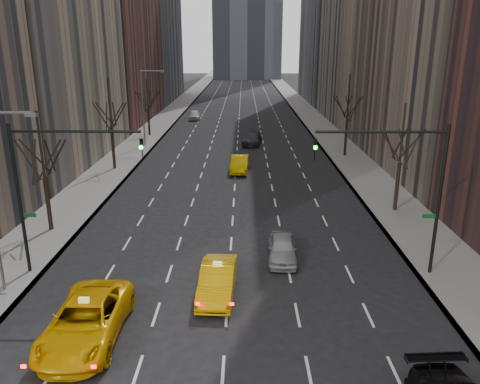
{
  "coord_description": "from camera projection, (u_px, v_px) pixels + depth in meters",
  "views": [
    {
      "loc": [
        0.76,
        -10.77,
        11.82
      ],
      "look_at": [
        0.56,
        15.62,
        3.5
      ],
      "focal_mm": 35.0,
      "sensor_mm": 36.0,
      "label": 1
    }
  ],
  "objects": [
    {
      "name": "taxi_suv",
      "position": [
        86.0,
        321.0,
        19.46
      ],
      "size": [
        2.86,
        6.19,
        1.72
      ],
      "primitive_type": "imported",
      "rotation": [
        0.0,
        0.0,
        -0.0
      ],
      "color": "#E8A804",
      "rests_on": "ground"
    },
    {
      "name": "far_suv_grey",
      "position": [
        252.0,
        139.0,
        57.82
      ],
      "size": [
        2.73,
        5.42,
        1.51
      ],
      "primitive_type": "imported",
      "rotation": [
        0.0,
        0.0,
        -0.12
      ],
      "color": "#2A2A2F",
      "rests_on": "ground"
    },
    {
      "name": "tree_rw_c",
      "position": [
        347.0,
        120.0,
        50.68
      ],
      "size": [
        3.36,
        3.5,
        8.74
      ],
      "color": "black",
      "rests_on": "ground"
    },
    {
      "name": "tree_lw_b",
      "position": [
        45.0,
        177.0,
        29.97
      ],
      "size": [
        3.36,
        3.5,
        7.82
      ],
      "color": "black",
      "rests_on": "ground"
    },
    {
      "name": "tree_lw_c",
      "position": [
        112.0,
        129.0,
        45.13
      ],
      "size": [
        3.36,
        3.5,
        8.74
      ],
      "color": "black",
      "rests_on": "ground"
    },
    {
      "name": "traffic_mast_left",
      "position": [
        49.0,
        176.0,
        23.69
      ],
      "size": [
        6.69,
        0.39,
        8.0
      ],
      "color": "black",
      "rests_on": "ground"
    },
    {
      "name": "tree_rw_b",
      "position": [
        400.0,
        163.0,
        33.61
      ],
      "size": [
        3.36,
        3.5,
        7.82
      ],
      "color": "black",
      "rests_on": "ground"
    },
    {
      "name": "sidewalk_left",
      "position": [
        168.0,
        116.0,
        80.66
      ],
      "size": [
        4.5,
        320.0,
        0.15
      ],
      "primitive_type": "cube",
      "color": "slate",
      "rests_on": "ground"
    },
    {
      "name": "far_taxi",
      "position": [
        240.0,
        164.0,
        45.45
      ],
      "size": [
        1.86,
        4.74,
        1.54
      ],
      "primitive_type": "imported",
      "rotation": [
        0.0,
        0.0,
        -0.05
      ],
      "color": "#E4B304",
      "rests_on": "ground"
    },
    {
      "name": "sidewalk_right",
      "position": [
        310.0,
        116.0,
        80.48
      ],
      "size": [
        4.5,
        320.0,
        0.15
      ],
      "primitive_type": "cube",
      "color": "slate",
      "rests_on": "ground"
    },
    {
      "name": "taxi_sedan",
      "position": [
        218.0,
        280.0,
        22.96
      ],
      "size": [
        1.88,
        4.81,
        1.56
      ],
      "primitive_type": "imported",
      "rotation": [
        0.0,
        0.0,
        -0.05
      ],
      "color": "#DFA004",
      "rests_on": "ground"
    },
    {
      "name": "far_car_white",
      "position": [
        195.0,
        115.0,
        77.23
      ],
      "size": [
        2.0,
        4.49,
        1.5
      ],
      "primitive_type": "imported",
      "rotation": [
        0.0,
        0.0,
        0.05
      ],
      "color": "silver",
      "rests_on": "ground"
    },
    {
      "name": "traffic_mast_right",
      "position": [
        409.0,
        176.0,
        23.56
      ],
      "size": [
        6.69,
        0.39,
        8.0
      ],
      "color": "black",
      "rests_on": "ground"
    },
    {
      "name": "streetlight_far",
      "position": [
        145.0,
        100.0,
        55.14
      ],
      "size": [
        2.83,
        0.22,
        9.0
      ],
      "color": "slate",
      "rests_on": "ground"
    },
    {
      "name": "silver_sedan_ahead",
      "position": [
        282.0,
        248.0,
        26.76
      ],
      "size": [
        1.84,
        4.13,
        1.38
      ],
      "primitive_type": "imported",
      "rotation": [
        0.0,
        0.0,
        -0.05
      ],
      "color": "#929499",
      "rests_on": "ground"
    },
    {
      "name": "tree_lw_d",
      "position": [
        148.0,
        110.0,
        62.44
      ],
      "size": [
        3.36,
        3.5,
        7.36
      ],
      "color": "black",
      "rests_on": "ground"
    }
  ]
}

